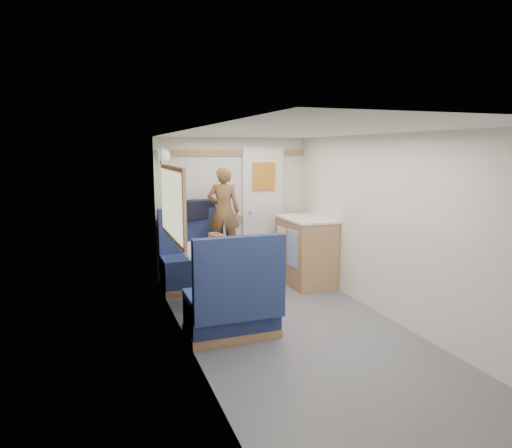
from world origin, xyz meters
name	(u,v)px	position (x,y,z in m)	size (l,w,h in m)	color
floor	(299,333)	(0.00, 0.00, 0.00)	(4.50, 4.50, 0.00)	#515156
ceiling	(302,131)	(0.00, 0.00, 2.00)	(4.50, 4.50, 0.00)	silver
wall_back	(233,208)	(0.00, 2.25, 1.00)	(2.20, 0.02, 2.00)	silver
wall_left	(189,244)	(-1.10, 0.00, 1.00)	(0.02, 4.50, 2.00)	silver
wall_right	(395,229)	(1.10, 0.00, 1.00)	(0.02, 4.50, 2.00)	silver
oak_trim_low	(233,219)	(0.00, 2.23, 0.85)	(2.15, 0.02, 0.08)	#946443
oak_trim_high	(233,153)	(0.00, 2.23, 1.78)	(2.15, 0.02, 0.08)	#946443
side_window	(172,203)	(-1.08, 1.00, 1.25)	(0.04, 1.30, 0.72)	#A6AC92
rear_door	(263,209)	(0.45, 2.22, 0.97)	(0.62, 0.12, 1.86)	white
dinette_table	(211,261)	(-0.65, 1.00, 0.57)	(0.62, 0.92, 0.72)	white
bench_far	(195,266)	(-0.65, 1.86, 0.30)	(0.90, 0.59, 1.05)	navy
bench_near	(233,308)	(-0.65, 0.14, 0.30)	(0.90, 0.59, 1.05)	navy
ledge	(190,220)	(-0.65, 2.12, 0.88)	(0.90, 0.14, 0.04)	#946443
dome_light	(162,156)	(-1.04, 1.85, 1.75)	(0.20, 0.20, 0.20)	white
galley_counter	(305,250)	(0.82, 1.55, 0.47)	(0.57, 0.92, 0.92)	#946443
person	(224,211)	(-0.28, 1.77, 1.03)	(0.43, 0.28, 1.17)	brown
duffel_bag	(194,209)	(-0.59, 2.12, 1.02)	(0.52, 0.25, 0.25)	black
tray	(222,248)	(-0.54, 0.92, 0.73)	(0.24, 0.32, 0.02)	white
orange_fruit	(224,247)	(-0.57, 0.74, 0.78)	(0.08, 0.08, 0.08)	#D55609
cheese_block	(223,247)	(-0.55, 0.83, 0.76)	(0.11, 0.06, 0.04)	#D9C37D
wine_glass	(209,240)	(-0.70, 0.85, 0.84)	(0.08, 0.08, 0.17)	white
tumbler_left	(203,251)	(-0.82, 0.62, 0.78)	(0.07, 0.07, 0.11)	white
tumbler_right	(216,238)	(-0.52, 1.24, 0.78)	(0.07, 0.07, 0.12)	silver
beer_glass	(226,241)	(-0.44, 1.10, 0.77)	(0.06, 0.06, 0.10)	brown
pepper_grinder	(217,242)	(-0.54, 1.11, 0.76)	(0.03, 0.03, 0.09)	black
bread_loaf	(216,237)	(-0.48, 1.38, 0.77)	(0.12, 0.22, 0.09)	brown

